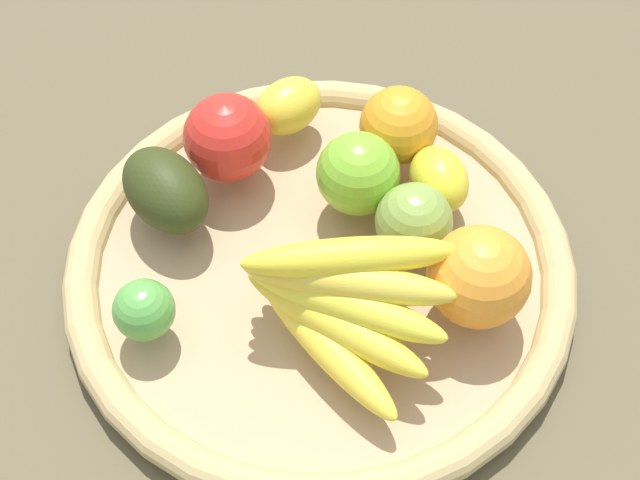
{
  "coord_description": "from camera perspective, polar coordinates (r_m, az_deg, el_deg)",
  "views": [
    {
      "loc": [
        -0.43,
        0.06,
        0.65
      ],
      "look_at": [
        0.0,
        0.0,
        0.05
      ],
      "focal_mm": 50.51,
      "sensor_mm": 36.0,
      "label": 1
    }
  ],
  "objects": [
    {
      "name": "ground_plane",
      "position": [
        0.78,
        0.0,
        -2.32
      ],
      "size": [
        2.4,
        2.4,
        0.0
      ],
      "primitive_type": "plane",
      "color": "brown",
      "rests_on": "ground"
    },
    {
      "name": "basket",
      "position": [
        0.77,
        0.0,
        -1.69
      ],
      "size": [
        0.43,
        0.43,
        0.03
      ],
      "color": "tan",
      "rests_on": "ground_plane"
    },
    {
      "name": "orange_0",
      "position": [
        0.8,
        5.0,
        7.24
      ],
      "size": [
        0.08,
        0.08,
        0.07
      ],
      "primitive_type": "sphere",
      "rotation": [
        0.0,
        0.0,
        1.45
      ],
      "color": "orange",
      "rests_on": "basket"
    },
    {
      "name": "apple_0",
      "position": [
        0.79,
        -5.87,
        6.48
      ],
      "size": [
        0.11,
        0.11,
        0.08
      ],
      "primitive_type": "sphere",
      "rotation": [
        0.0,
        0.0,
        4.18
      ],
      "color": "red",
      "rests_on": "basket"
    },
    {
      "name": "lime_0",
      "position": [
        0.71,
        -11.09,
        -4.37
      ],
      "size": [
        0.05,
        0.05,
        0.05
      ],
      "primitive_type": "sphere",
      "rotation": [
        0.0,
        0.0,
        3.23
      ],
      "color": "#55A344",
      "rests_on": "basket"
    },
    {
      "name": "banana_bunch",
      "position": [
        0.68,
        1.37,
        -3.91
      ],
      "size": [
        0.16,
        0.17,
        0.08
      ],
      "color": "yellow",
      "rests_on": "basket"
    },
    {
      "name": "apple_2",
      "position": [
        0.74,
        5.97,
        1.16
      ],
      "size": [
        0.07,
        0.07,
        0.06
      ],
      "primitive_type": "sphere",
      "rotation": [
        0.0,
        0.0,
        0.02
      ],
      "color": "#7F9F45",
      "rests_on": "basket"
    },
    {
      "name": "orange_1",
      "position": [
        0.7,
        10.04,
        -2.3
      ],
      "size": [
        0.1,
        0.1,
        0.08
      ],
      "primitive_type": "sphere",
      "rotation": [
        0.0,
        0.0,
        6.05
      ],
      "color": "orange",
      "rests_on": "basket"
    },
    {
      "name": "lemon_0",
      "position": [
        0.78,
        7.54,
        3.85
      ],
      "size": [
        0.07,
        0.06,
        0.05
      ],
      "primitive_type": "ellipsoid",
      "rotation": [
        0.0,
        0.0,
        0.18
      ],
      "color": "yellow",
      "rests_on": "basket"
    },
    {
      "name": "lemon_1",
      "position": [
        0.83,
        -2.01,
        8.49
      ],
      "size": [
        0.08,
        0.08,
        0.05
      ],
      "primitive_type": "ellipsoid",
      "rotation": [
        0.0,
        0.0,
        2.16
      ],
      "color": "yellow",
      "rests_on": "basket"
    },
    {
      "name": "avocado",
      "position": [
        0.77,
        -9.78,
        3.13
      ],
      "size": [
        0.11,
        0.1,
        0.06
      ],
      "primitive_type": "ellipsoid",
      "rotation": [
        0.0,
        0.0,
        3.69
      ],
      "color": "#2F3815",
      "rests_on": "basket"
    },
    {
      "name": "apple_1",
      "position": [
        0.76,
        2.42,
        4.22
      ],
      "size": [
        0.1,
        0.1,
        0.07
      ],
      "primitive_type": "sphere",
      "rotation": [
        0.0,
        0.0,
        5.47
      ],
      "color": "#7ABA2F",
      "rests_on": "basket"
    }
  ]
}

